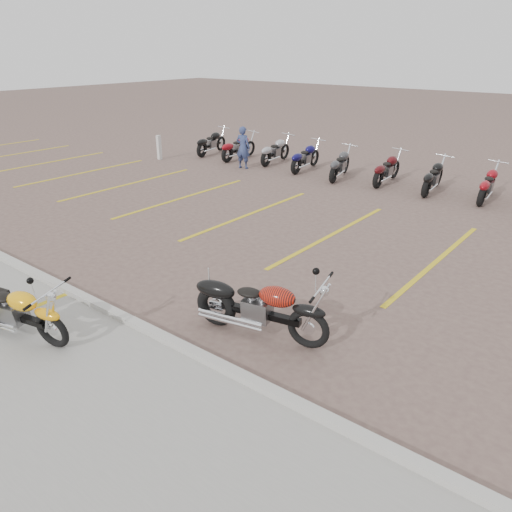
{
  "coord_description": "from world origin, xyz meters",
  "views": [
    {
      "loc": [
        5.9,
        -6.49,
        4.44
      ],
      "look_at": [
        0.46,
        0.33,
        0.75
      ],
      "focal_mm": 35.0,
      "sensor_mm": 36.0,
      "label": 1
    }
  ],
  "objects_px": {
    "person_a": "(243,148)",
    "flame_cruiser": "(257,309)",
    "bollard": "(159,147)",
    "yellow_cruiser": "(16,311)"
  },
  "relations": [
    {
      "from": "bollard",
      "to": "person_a",
      "type": "bearing_deg",
      "value": 13.75
    },
    {
      "from": "person_a",
      "to": "flame_cruiser",
      "type": "bearing_deg",
      "value": 121.05
    },
    {
      "from": "person_a",
      "to": "bollard",
      "type": "xyz_separation_m",
      "value": [
        -3.81,
        -0.93,
        -0.31
      ]
    },
    {
      "from": "yellow_cruiser",
      "to": "flame_cruiser",
      "type": "xyz_separation_m",
      "value": [
        3.08,
        2.46,
        0.03
      ]
    },
    {
      "from": "flame_cruiser",
      "to": "person_a",
      "type": "xyz_separation_m",
      "value": [
        -8.04,
        9.24,
        0.32
      ]
    },
    {
      "from": "flame_cruiser",
      "to": "bollard",
      "type": "height_order",
      "value": "bollard"
    },
    {
      "from": "yellow_cruiser",
      "to": "flame_cruiser",
      "type": "height_order",
      "value": "flame_cruiser"
    },
    {
      "from": "flame_cruiser",
      "to": "person_a",
      "type": "bearing_deg",
      "value": 118.81
    },
    {
      "from": "yellow_cruiser",
      "to": "bollard",
      "type": "distance_m",
      "value": 13.88
    },
    {
      "from": "flame_cruiser",
      "to": "bollard",
      "type": "xyz_separation_m",
      "value": [
        -11.85,
        8.3,
        0.01
      ]
    }
  ]
}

